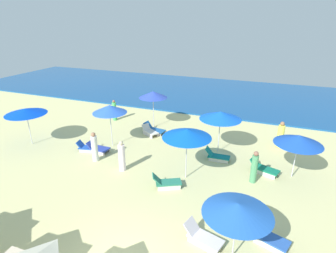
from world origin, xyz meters
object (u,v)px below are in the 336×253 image
object	(u,v)px
lounge_chair_0_1	(269,238)
lounge_chair_1_0	(98,148)
lounge_chair_5_0	(166,182)
umbrella_0	(238,209)
lounge_chair_0_0	(203,237)
beachgoer_2	(122,157)
beachgoer_4	(114,111)
lounge_chair_6_0	(154,129)
umbrella_1	(110,109)
lounge_chair_1_1	(88,148)
umbrella_2	(221,115)
beachgoer_0	(95,148)
umbrella_3	(26,111)
lounge_chair_2_0	(217,156)
umbrella_5	(187,133)
lounge_chair_6_1	(150,131)
umbrella_4	(299,140)
lounge_chair_4_0	(264,168)
umbrella_6	(153,95)
beachgoer_1	(280,136)
beachgoer_3	(254,168)

from	to	relation	value
lounge_chair_0_1	lounge_chair_1_0	distance (m)	10.72
lounge_chair_5_0	lounge_chair_0_1	bearing A→B (deg)	-140.10
umbrella_0	lounge_chair_0_0	world-z (taller)	umbrella_0
beachgoer_2	beachgoer_4	distance (m)	7.87
lounge_chair_6_0	umbrella_1	bearing A→B (deg)	158.55
lounge_chair_1_1	lounge_chair_5_0	world-z (taller)	lounge_chair_5_0
umbrella_1	beachgoer_2	xyz separation A→B (m)	(2.13, -2.41, -1.66)
lounge_chair_1_0	umbrella_2	size ratio (longest dim) A/B	0.51
beachgoer_0	umbrella_3	bearing A→B (deg)	-69.45
lounge_chair_2_0	umbrella_5	xyz separation A→B (m)	(-1.10, -2.38, 2.20)
lounge_chair_6_0	lounge_chair_6_1	world-z (taller)	lounge_chair_6_0
umbrella_1	umbrella_4	distance (m)	10.58
umbrella_0	lounge_chair_6_1	world-z (taller)	umbrella_0
lounge_chair_4_0	umbrella_5	size ratio (longest dim) A/B	0.60
beachgoer_0	umbrella_4	bearing A→B (deg)	126.27
umbrella_2	umbrella_4	bearing A→B (deg)	-19.10
lounge_chair_0_1	lounge_chair_6_1	world-z (taller)	lounge_chair_0_1
umbrella_6	beachgoer_0	distance (m)	6.21
umbrella_0	lounge_chair_6_1	bearing A→B (deg)	129.65
umbrella_1	lounge_chair_4_0	size ratio (longest dim) A/B	1.69
umbrella_0	lounge_chair_5_0	distance (m)	4.97
umbrella_1	lounge_chair_5_0	world-z (taller)	umbrella_1
lounge_chair_1_1	beachgoer_1	distance (m)	11.88
umbrella_5	beachgoer_3	size ratio (longest dim) A/B	1.57
lounge_chair_6_0	beachgoer_3	world-z (taller)	beachgoer_3
lounge_chair_0_1	umbrella_2	distance (m)	7.57
umbrella_3	umbrella_5	bearing A→B (deg)	-1.09
lounge_chair_4_0	beachgoer_0	distance (m)	9.26
lounge_chair_4_0	beachgoer_4	bearing A→B (deg)	89.59
lounge_chair_0_1	beachgoer_1	bearing A→B (deg)	17.88
lounge_chair_5_0	beachgoer_0	bearing A→B (deg)	49.67
beachgoer_0	beachgoer_2	distance (m)	2.00
lounge_chair_1_1	umbrella_3	distance (m)	4.53
lounge_chair_6_0	umbrella_4	bearing A→B (deg)	-98.19
umbrella_0	lounge_chair_6_0	xyz separation A→B (m)	(-6.87, 8.86, -1.75)
lounge_chair_0_0	lounge_chair_5_0	xyz separation A→B (m)	(-2.48, 2.71, 0.03)
umbrella_6	beachgoer_1	distance (m)	8.92
lounge_chair_5_0	lounge_chair_1_0	bearing A→B (deg)	41.28
lounge_chair_0_0	lounge_chair_2_0	bearing A→B (deg)	22.79
lounge_chair_6_1	beachgoer_1	bearing A→B (deg)	-51.69
lounge_chair_0_0	lounge_chair_5_0	bearing A→B (deg)	58.22
lounge_chair_2_0	beachgoer_4	xyz separation A→B (m)	(-8.93, 3.58, 0.51)
umbrella_6	lounge_chair_6_0	distance (m)	2.51
lounge_chair_5_0	umbrella_3	bearing A→B (deg)	54.02
lounge_chair_2_0	lounge_chair_6_1	xyz separation A→B (m)	(-5.09, 1.89, 0.01)
umbrella_2	lounge_chair_6_0	world-z (taller)	umbrella_2
lounge_chair_4_0	lounge_chair_5_0	bearing A→B (deg)	144.90
umbrella_4	lounge_chair_6_1	xyz separation A→B (m)	(-9.05, 2.25, -1.84)
lounge_chair_2_0	umbrella_3	bearing A→B (deg)	98.32
umbrella_1	lounge_chair_0_0	bearing A→B (deg)	-38.06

